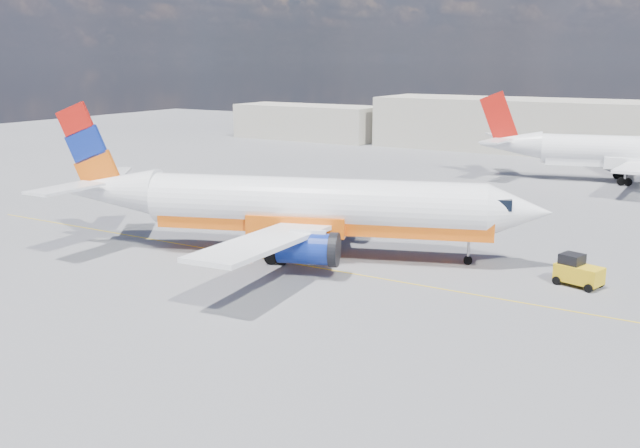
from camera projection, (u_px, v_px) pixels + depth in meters
The scene contains 8 objects.
ground at pixel (312, 282), 46.04m from camera, with size 240.00×240.00×0.00m, color #5D5D62.
taxi_line at pixel (335, 271), 48.55m from camera, with size 70.00×0.15×0.01m, color yellow.
terminal_main at pixel (605, 129), 105.33m from camera, with size 70.00×14.00×8.00m, color #B0A998.
terminal_annex at pixel (308, 122), 128.05m from camera, with size 26.00×10.00×6.00m, color #B0A998.
main_jet at pixel (299, 206), 51.48m from camera, with size 36.45×27.63×11.09m.
second_jet at pixel (634, 153), 82.24m from camera, with size 34.44×26.33×10.40m.
gse_tug at pixel (578, 271), 45.16m from camera, with size 3.12×2.41×2.00m.
traffic_cone at pixel (249, 259), 50.24m from camera, with size 0.41×0.41×0.58m.
Camera 1 is at (23.02, -37.49, 14.10)m, focal length 40.00 mm.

